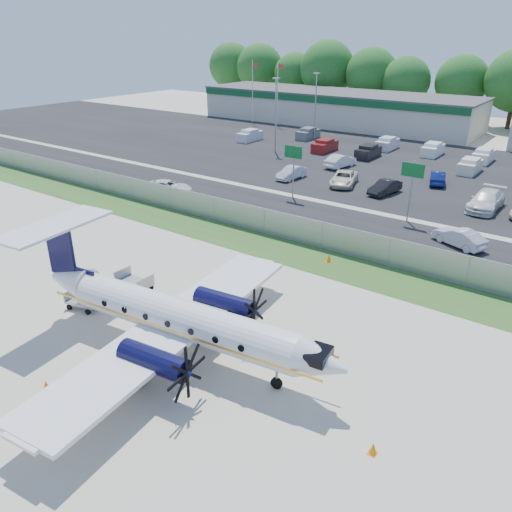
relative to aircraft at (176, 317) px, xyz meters
The scene contains 28 objects.
ground 2.52m from the aircraft, 116.02° to the left, with size 170.00×170.00×0.00m, color #BEB4A1.
grass_verge 13.50m from the aircraft, 92.78° to the left, with size 170.00×4.00×0.02m, color #2D561E.
access_road 20.44m from the aircraft, 91.82° to the left, with size 170.00×8.00×0.02m, color black.
parking_lot 41.38m from the aircraft, 90.90° to the left, with size 170.00×32.00×0.02m, color black.
perimeter_fence 15.37m from the aircraft, 92.42° to the left, with size 120.00×0.06×1.99m.
building_west 67.94m from the aircraft, 111.27° to the left, with size 46.40×12.40×5.24m.
sign_left 25.78m from the aircraft, 109.64° to the left, with size 1.80×0.26×5.00m.
sign_mid 24.40m from the aircraft, 84.45° to the left, with size 1.80×0.26×5.00m.
flagpole_west 67.25m from the aircraft, 122.99° to the left, with size 1.06×0.12×10.00m.
flagpole_east 64.67m from the aircraft, 119.27° to the left, with size 1.06×0.12×10.00m.
light_pole_nw 44.53m from the aircraft, 117.70° to the left, with size 0.90×0.35×9.09m.
light_pole_sw 53.57m from the aircraft, 112.71° to the left, with size 0.90×0.35×9.09m.
tree_line 75.36m from the aircraft, 90.49° to the left, with size 112.00×6.00×14.00m, color #1C5719, non-canonical shape.
aircraft is the anchor object (origin of this frame).
baggage_cart_near 7.51m from the aircraft, 154.33° to the left, with size 2.13×1.30×1.12m.
baggage_cart_far 7.46m from the aircraft, behind, with size 2.06×1.49×0.98m.
cone_nose 10.37m from the aircraft, ahead, with size 0.34×0.34×0.48m.
cone_port_wing 6.24m from the aircraft, 117.34° to the right, with size 0.34×0.34×0.48m.
cone_starboard_wing 13.67m from the aircraft, 86.07° to the left, with size 0.40×0.40×0.56m.
road_car_west 26.38m from the aircraft, 135.98° to the left, with size 2.16×4.70×1.30m, color silver.
road_car_mid 22.78m from the aircraft, 71.48° to the left, with size 1.38×3.95×1.30m, color silver.
parked_car_a 32.19m from the aircraft, 112.31° to the left, with size 1.37×3.93×1.30m, color silver.
parked_car_b 31.65m from the aircraft, 102.17° to the left, with size 2.27×4.92×1.37m, color beige.
parked_car_c 30.50m from the aircraft, 93.96° to the left, with size 1.41×4.04×1.33m, color black.
parked_car_d 31.98m from the aircraft, 77.71° to the left, with size 2.29×5.63×1.63m, color silver.
parked_car_f 38.66m from the aircraft, 105.47° to the left, with size 1.54×4.42×1.46m, color silver.
parked_car_g 36.84m from the aircraft, 88.64° to the left, with size 1.42×4.07×1.34m, color navy.
far_parking_rows 46.37m from the aircraft, 90.80° to the left, with size 56.00×10.00×1.60m, color gray, non-canonical shape.
Camera 1 is at (15.41, -15.39, 14.19)m, focal length 35.00 mm.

